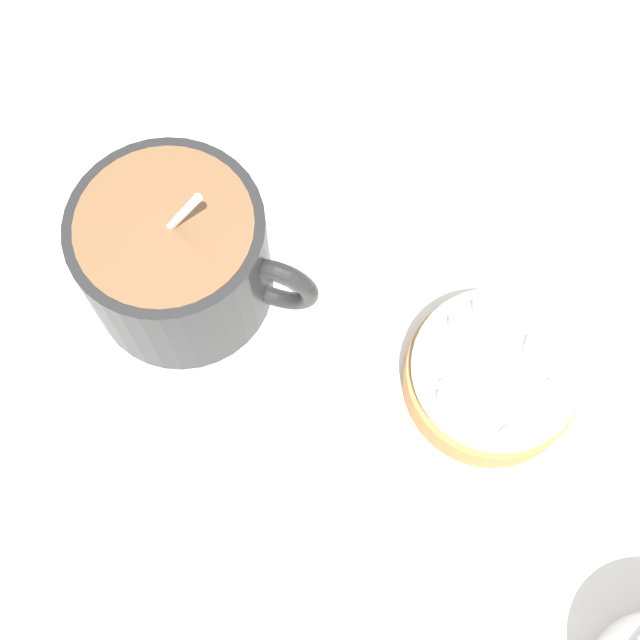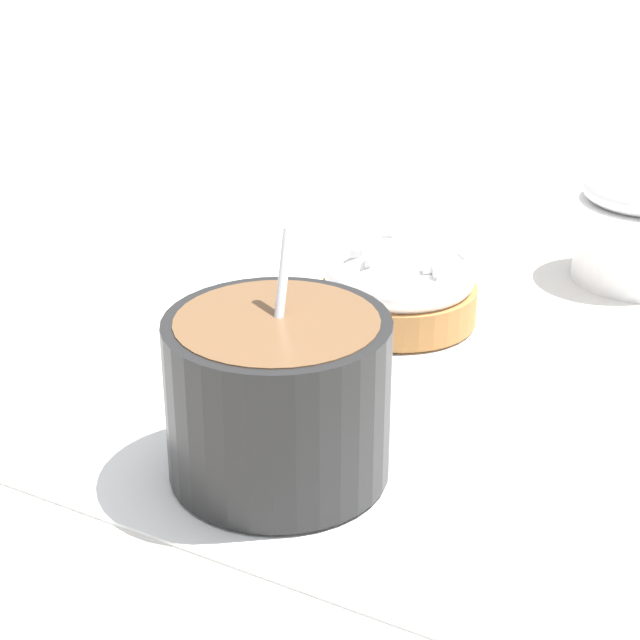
{
  "view_description": "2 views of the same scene",
  "coord_description": "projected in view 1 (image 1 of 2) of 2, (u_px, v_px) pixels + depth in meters",
  "views": [
    {
      "loc": [
        -0.05,
        0.16,
        0.43
      ],
      "look_at": [
        0.0,
        0.02,
        0.04
      ],
      "focal_mm": 50.0,
      "sensor_mm": 36.0,
      "label": 1
    },
    {
      "loc": [
        0.43,
        0.18,
        0.25
      ],
      "look_at": [
        0.01,
        -0.0,
        0.04
      ],
      "focal_mm": 60.0,
      "sensor_mm": 36.0,
      "label": 2
    }
  ],
  "objects": [
    {
      "name": "frosted_pastry",
      "position": [
        495.0,
        372.0,
        0.43
      ],
      "size": [
        0.09,
        0.09,
        0.05
      ],
      "color": "#B2753D",
      "rests_on": "paper_napkin"
    },
    {
      "name": "ground_plane",
      "position": [
        341.0,
        317.0,
        0.46
      ],
      "size": [
        3.0,
        3.0,
        0.0
      ],
      "primitive_type": "plane",
      "color": "silver"
    },
    {
      "name": "coffee_cup",
      "position": [
        176.0,
        255.0,
        0.43
      ],
      "size": [
        0.12,
        0.09,
        0.1
      ],
      "color": "black",
      "rests_on": "paper_napkin"
    },
    {
      "name": "paper_napkin",
      "position": [
        342.0,
        316.0,
        0.46
      ],
      "size": [
        0.31,
        0.31,
        0.0
      ],
      "color": "white",
      "rests_on": "ground_plane"
    }
  ]
}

